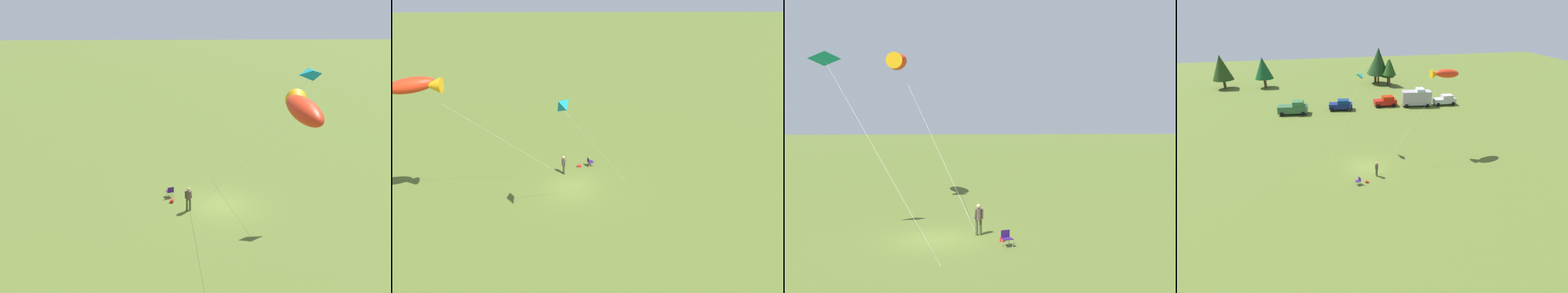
% 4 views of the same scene
% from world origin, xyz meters
% --- Properties ---
extents(ground_plane, '(160.00, 160.00, 0.00)m').
position_xyz_m(ground_plane, '(0.00, 0.00, 0.00)').
color(ground_plane, '#536527').
extents(person_kite_flyer, '(0.41, 0.53, 1.74)m').
position_xyz_m(person_kite_flyer, '(0.78, -2.32, 1.02)').
color(person_kite_flyer, '#424929').
rests_on(person_kite_flyer, ground).
extents(folding_chair, '(0.62, 0.62, 0.82)m').
position_xyz_m(folding_chair, '(-1.49, -3.66, 0.49)').
color(folding_chair, '#321662').
rests_on(folding_chair, ground).
extents(backpack_on_grass, '(0.35, 0.27, 0.22)m').
position_xyz_m(backpack_on_grass, '(-0.55, -3.51, 0.11)').
color(backpack_on_grass, red).
rests_on(backpack_on_grass, ground).
extents(kite_large_fish, '(11.47, 6.36, 10.74)m').
position_xyz_m(kite_large_fish, '(10.31, 3.13, 10.04)').
color(kite_large_fish, red).
rests_on(kite_large_fish, ground).
extents(kite_delta_teal, '(5.90, 6.99, 10.08)m').
position_xyz_m(kite_delta_teal, '(0.60, 5.80, 9.64)').
color(kite_delta_teal, teal).
rests_on(kite_delta_teal, ground).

